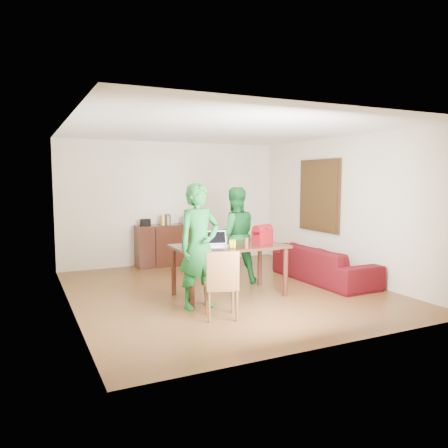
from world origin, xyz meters
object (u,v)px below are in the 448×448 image
laptop (218,243)px  bottle (246,242)px  chair (221,298)px  sofa (324,264)px  person_far (235,235)px  table (229,252)px  red_bag (262,236)px  person_near (199,246)px

laptop → bottle: (0.32, -0.36, 0.05)m
chair → laptop: laptop is taller
chair → sofa: chair is taller
person_far → bottle: size_ratio=9.47×
person_far → table: bearing=70.2°
laptop → red_bag: (0.79, -0.06, 0.08)m
person_far → bottle: (-0.38, -1.15, 0.05)m
person_near → bottle: size_ratio=9.95×
table → chair: chair is taller
red_bag → laptop: bearing=156.6°
chair → laptop: (0.39, 0.97, 0.60)m
table → person_near: bearing=-149.5°
chair → person_near: person_near is taller
table → chair: 1.25m
chair → person_far: (1.08, 1.75, 0.60)m
table → person_far: person_far is taller
table → red_bag: 0.62m
sofa → red_bag: bearing=98.5°
laptop → sofa: laptop is taller
laptop → sofa: size_ratio=0.17×
sofa → chair: bearing=112.6°
bottle → table: bearing=103.8°
red_bag → sofa: (1.47, 0.25, -0.64)m
table → bottle: (0.10, -0.40, 0.20)m
chair → bottle: bearing=58.0°
laptop → bottle: bearing=-34.0°
bottle → sofa: size_ratio=0.08×
sofa → bottle: bearing=105.0°
table → sofa: size_ratio=0.81×
person_near → bottle: (0.78, 0.00, 0.01)m
table → chair: size_ratio=1.87×
table → person_near: 0.82m
table → person_far: size_ratio=1.02×
red_bag → chair: bearing=-161.6°
person_far → sofa: size_ratio=0.80×
red_bag → sofa: red_bag is taller
person_far → laptop: (-0.70, -0.78, 0.00)m
bottle → sofa: bearing=16.0°
person_far → sofa: bearing=171.8°
red_bag → table: bearing=151.7°
laptop → chair: bearing=-97.1°
red_bag → sofa: size_ratio=0.15×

